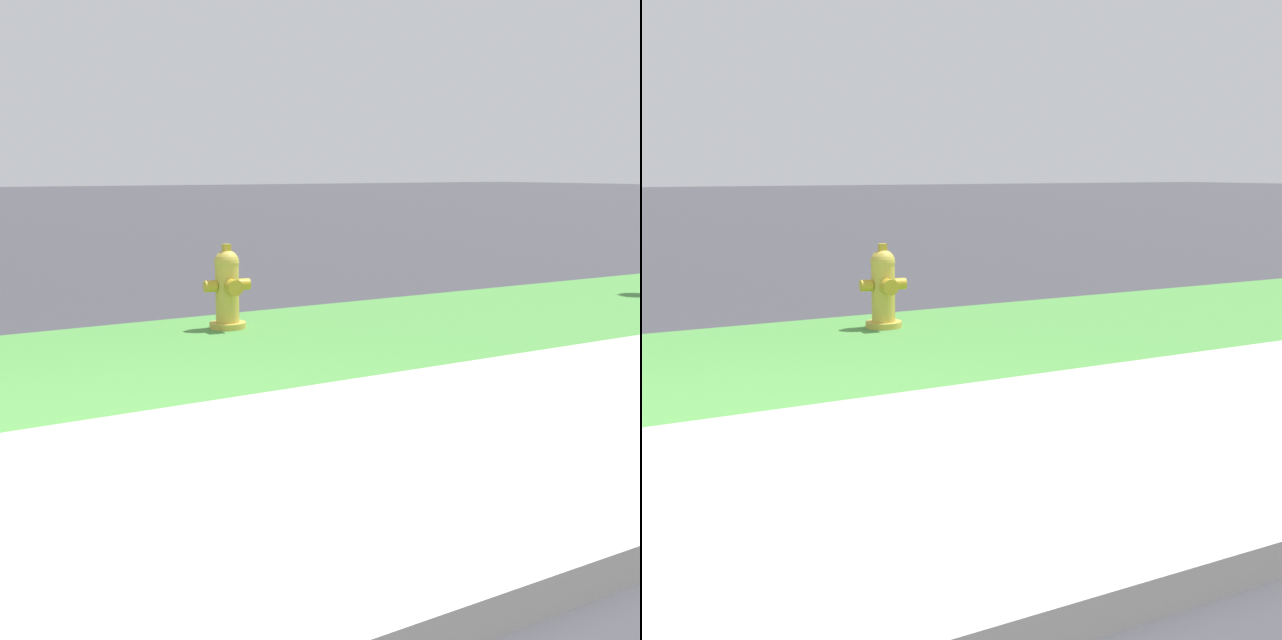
% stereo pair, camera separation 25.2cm
% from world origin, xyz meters
% --- Properties ---
extents(ground_plane, '(120.00, 120.00, 0.00)m').
position_xyz_m(ground_plane, '(0.00, 0.00, 0.00)').
color(ground_plane, '#38383D').
extents(sidewalk_pavement, '(18.00, 2.41, 0.01)m').
position_xyz_m(sidewalk_pavement, '(0.00, 0.00, 0.01)').
color(sidewalk_pavement, '#BCB7AD').
rests_on(sidewalk_pavement, ground).
extents(fire_hydrant_mid_block, '(0.37, 0.34, 0.65)m').
position_xyz_m(fire_hydrant_mid_block, '(2.16, 3.12, 0.31)').
color(fire_hydrant_mid_block, gold).
rests_on(fire_hydrant_mid_block, ground).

